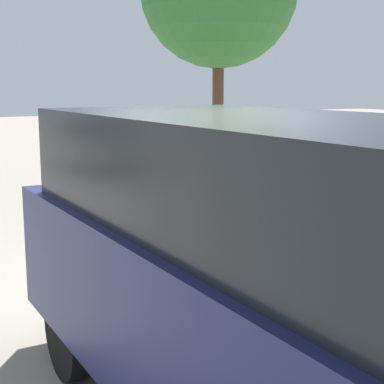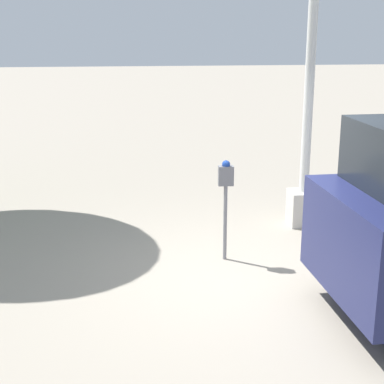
# 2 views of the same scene
# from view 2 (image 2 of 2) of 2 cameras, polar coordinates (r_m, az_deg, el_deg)

# --- Properties ---
(ground_plane) EXTENTS (80.00, 80.00, 0.00)m
(ground_plane) POSITION_cam_2_polar(r_m,az_deg,el_deg) (7.55, 5.09, -8.23)
(ground_plane) COLOR gray
(parking_meter_near) EXTENTS (0.21, 0.12, 1.38)m
(parking_meter_near) POSITION_cam_2_polar(r_m,az_deg,el_deg) (7.76, 3.29, 0.48)
(parking_meter_near) COLOR gray
(parking_meter_near) RESTS_ON ground
(lamp_post) EXTENTS (0.44, 0.44, 6.56)m
(lamp_post) POSITION_cam_2_polar(r_m,az_deg,el_deg) (9.15, 11.27, 9.36)
(lamp_post) COLOR beige
(lamp_post) RESTS_ON ground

